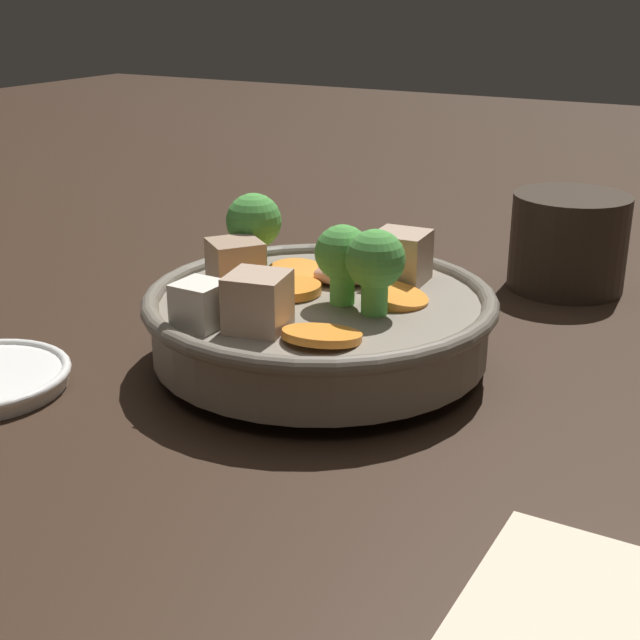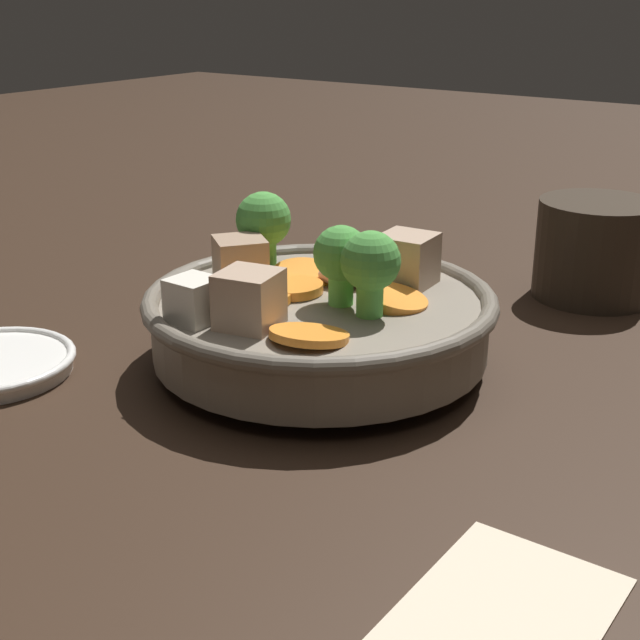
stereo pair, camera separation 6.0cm
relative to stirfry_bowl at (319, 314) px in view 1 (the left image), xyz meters
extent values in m
plane|color=black|center=(0.00, 0.00, -0.04)|extent=(3.00, 3.00, 0.00)
cylinder|color=slate|center=(0.00, 0.00, -0.03)|extent=(0.12, 0.12, 0.01)
cylinder|color=slate|center=(0.00, 0.00, -0.01)|extent=(0.22, 0.22, 0.04)
torus|color=#685F52|center=(0.00, 0.00, 0.01)|extent=(0.24, 0.24, 0.01)
cylinder|color=brown|center=(0.00, 0.00, 0.00)|extent=(0.21, 0.21, 0.02)
cylinder|color=orange|center=(0.00, 0.02, 0.01)|extent=(0.05, 0.05, 0.01)
cylinder|color=orange|center=(-0.06, 0.05, 0.01)|extent=(0.03, 0.03, 0.01)
cylinder|color=orange|center=(-0.06, -0.04, 0.01)|extent=(0.05, 0.05, 0.01)
cylinder|color=orange|center=(0.02, -0.05, 0.01)|extent=(0.05, 0.05, 0.02)
cylinder|color=orange|center=(-0.03, 0.02, 0.01)|extent=(0.04, 0.04, 0.01)
cylinder|color=orange|center=(0.03, 0.03, 0.01)|extent=(0.06, 0.06, 0.01)
cylinder|color=#59B84C|center=(0.00, -0.02, 0.02)|extent=(0.02, 0.02, 0.02)
sphere|color=#47933D|center=(0.00, -0.02, 0.04)|extent=(0.04, 0.04, 0.04)
cylinder|color=#59B84C|center=(-0.01, -0.04, 0.02)|extent=(0.02, 0.02, 0.02)
sphere|color=#47933D|center=(-0.01, -0.04, 0.05)|extent=(0.04, 0.04, 0.04)
cylinder|color=#59B84C|center=(0.03, 0.07, 0.02)|extent=(0.02, 0.02, 0.02)
sphere|color=#47933D|center=(0.03, 0.07, 0.05)|extent=(0.04, 0.04, 0.04)
cube|color=silver|center=(-0.08, 0.04, 0.02)|extent=(0.03, 0.03, 0.03)
cube|color=tan|center=(0.06, -0.03, 0.03)|extent=(0.04, 0.04, 0.04)
cube|color=#9E7F66|center=(-0.01, 0.06, 0.03)|extent=(0.05, 0.05, 0.03)
cube|color=tan|center=(-0.06, 0.01, 0.03)|extent=(0.04, 0.04, 0.03)
ellipsoid|color=#EA9E84|center=(0.03, 0.00, 0.02)|extent=(0.04, 0.05, 0.02)
cylinder|color=#33281E|center=(0.24, -0.10, 0.00)|extent=(0.10, 0.10, 0.08)
torus|color=#33281E|center=(0.29, -0.10, 0.01)|extent=(0.05, 0.01, 0.05)
cube|color=beige|center=(-0.17, -0.21, -0.04)|extent=(0.11, 0.08, 0.00)
camera|label=1|loc=(-0.49, -0.27, 0.21)|focal=50.00mm
camera|label=2|loc=(-0.45, -0.32, 0.21)|focal=50.00mm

